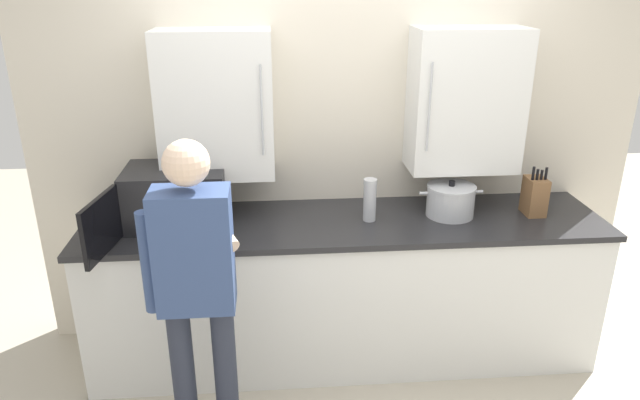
# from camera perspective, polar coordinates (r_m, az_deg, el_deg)

# --- Properties ---
(back_wall_tiled) EXTENTS (3.75, 0.44, 2.54)m
(back_wall_tiled) POSITION_cam_1_polar(r_m,az_deg,el_deg) (3.57, 1.90, 6.55)
(back_wall_tiled) COLOR beige
(back_wall_tiled) RESTS_ON ground_plane
(counter_unit) EXTENTS (3.03, 0.71, 0.92)m
(counter_unit) POSITION_cam_1_polar(r_m,az_deg,el_deg) (3.61, 2.34, -8.70)
(counter_unit) COLOR white
(counter_unit) RESTS_ON ground_plane
(microwave_oven) EXTENTS (0.64, 0.79, 0.33)m
(microwave_oven) POSITION_cam_1_polar(r_m,az_deg,el_deg) (3.40, -14.40, 0.30)
(microwave_oven) COLOR black
(microwave_oven) RESTS_ON counter_unit
(knife_block) EXTENTS (0.11, 0.15, 0.30)m
(knife_block) POSITION_cam_1_polar(r_m,az_deg,el_deg) (3.67, 20.25, 0.39)
(knife_block) COLOR brown
(knife_block) RESTS_ON counter_unit
(stock_pot) EXTENTS (0.38, 0.28, 0.22)m
(stock_pot) POSITION_cam_1_polar(r_m,az_deg,el_deg) (3.51, 12.64, -0.04)
(stock_pot) COLOR #B7BABF
(stock_pot) RESTS_ON counter_unit
(thermos_flask) EXTENTS (0.08, 0.08, 0.25)m
(thermos_flask) POSITION_cam_1_polar(r_m,az_deg,el_deg) (3.36, 4.89, 0.03)
(thermos_flask) COLOR #B7BABF
(thermos_flask) RESTS_ON counter_unit
(person_figure) EXTENTS (0.44, 0.60, 1.63)m
(person_figure) POSITION_cam_1_polar(r_m,az_deg,el_deg) (2.70, -12.09, -7.69)
(person_figure) COLOR #282D3D
(person_figure) RESTS_ON ground_plane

